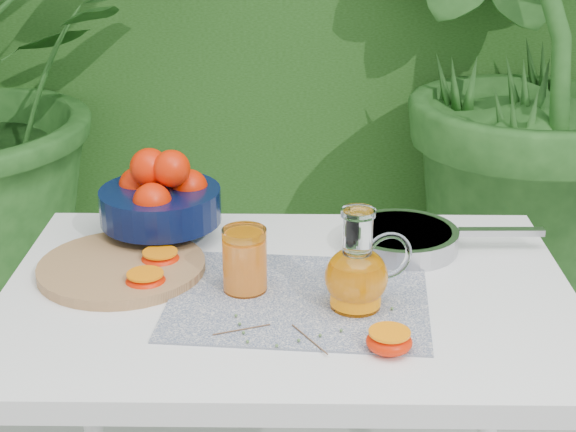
{
  "coord_description": "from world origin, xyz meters",
  "views": [
    {
      "loc": [
        0.16,
        -1.48,
        1.45
      ],
      "look_at": [
        0.14,
        -0.08,
        0.88
      ],
      "focal_mm": 55.0,
      "sensor_mm": 36.0,
      "label": 1
    }
  ],
  "objects_px": {
    "white_table": "(288,330)",
    "saute_pan": "(403,238)",
    "juice_pitcher": "(358,274)",
    "fruit_bowl": "(161,198)",
    "cutting_board": "(122,268)"
  },
  "relations": [
    {
      "from": "juice_pitcher",
      "to": "white_table",
      "type": "bearing_deg",
      "value": 149.28
    },
    {
      "from": "white_table",
      "to": "juice_pitcher",
      "type": "xyz_separation_m",
      "value": [
        0.12,
        -0.07,
        0.15
      ]
    },
    {
      "from": "fruit_bowl",
      "to": "juice_pitcher",
      "type": "xyz_separation_m",
      "value": [
        0.37,
        -0.29,
        -0.02
      ]
    },
    {
      "from": "white_table",
      "to": "saute_pan",
      "type": "height_order",
      "value": "saute_pan"
    },
    {
      "from": "white_table",
      "to": "juice_pitcher",
      "type": "bearing_deg",
      "value": -30.72
    },
    {
      "from": "white_table",
      "to": "saute_pan",
      "type": "xyz_separation_m",
      "value": [
        0.22,
        0.18,
        0.1
      ]
    },
    {
      "from": "saute_pan",
      "to": "cutting_board",
      "type": "bearing_deg",
      "value": -167.82
    },
    {
      "from": "saute_pan",
      "to": "juice_pitcher",
      "type": "bearing_deg",
      "value": -112.93
    },
    {
      "from": "white_table",
      "to": "fruit_bowl",
      "type": "xyz_separation_m",
      "value": [
        -0.25,
        0.22,
        0.17
      ]
    },
    {
      "from": "fruit_bowl",
      "to": "juice_pitcher",
      "type": "relative_size",
      "value": 1.48
    },
    {
      "from": "fruit_bowl",
      "to": "saute_pan",
      "type": "bearing_deg",
      "value": -5.61
    },
    {
      "from": "cutting_board",
      "to": "juice_pitcher",
      "type": "xyz_separation_m",
      "value": [
        0.42,
        -0.13,
        0.05
      ]
    },
    {
      "from": "white_table",
      "to": "saute_pan",
      "type": "relative_size",
      "value": 2.59
    },
    {
      "from": "juice_pitcher",
      "to": "saute_pan",
      "type": "distance_m",
      "value": 0.27
    },
    {
      "from": "juice_pitcher",
      "to": "cutting_board",
      "type": "bearing_deg",
      "value": 162.59
    }
  ]
}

